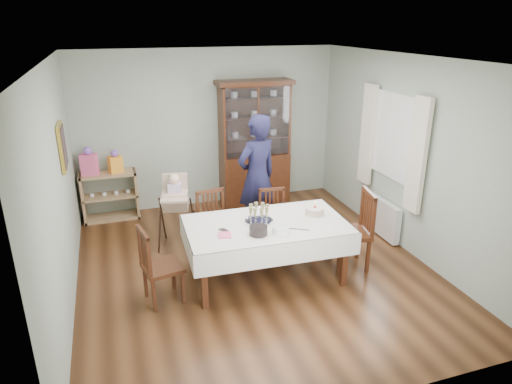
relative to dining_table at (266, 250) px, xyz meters
name	(u,v)px	position (x,y,z in m)	size (l,w,h in m)	color
floor	(254,267)	(-0.07, 0.29, -0.38)	(5.00, 5.00, 0.00)	#593319
room_shell	(241,134)	(-0.07, 0.82, 1.32)	(5.00, 5.00, 5.00)	#9EAA99
dining_table	(266,250)	(0.00, 0.00, 0.00)	(2.04, 1.22, 0.76)	#432210
china_cabinet	(255,142)	(0.68, 2.55, 0.74)	(1.30, 0.48, 2.18)	#432210
sideboard	(110,196)	(-1.82, 2.57, 0.02)	(0.90, 0.38, 0.80)	tan
picture_frame	(62,147)	(-2.29, 1.09, 1.27)	(0.04, 0.48, 0.58)	gold
window	(395,137)	(2.15, 0.59, 1.17)	(0.04, 1.02, 1.22)	white
curtain_left	(418,156)	(2.09, -0.03, 1.07)	(0.07, 0.30, 1.55)	silver
curtain_right	(368,134)	(2.09, 1.21, 1.07)	(0.07, 0.30, 1.55)	silver
radiator	(383,218)	(2.09, 0.59, -0.08)	(0.10, 0.80, 0.55)	white
chair_far_left	(216,239)	(-0.49, 0.70, -0.10)	(0.48, 0.48, 0.95)	#432210
chair_far_right	(274,233)	(0.36, 0.68, -0.12)	(0.44, 0.44, 0.89)	#432210
chair_end_left	(162,279)	(-1.33, -0.11, -0.10)	(0.50, 0.50, 0.95)	#432210
chair_end_right	(351,244)	(1.18, -0.07, -0.07)	(0.55, 0.55, 1.05)	#432210
woman	(257,177)	(0.28, 1.22, 0.55)	(0.69, 0.45, 1.88)	black
high_chair	(177,217)	(-0.92, 1.30, 0.04)	(0.57, 0.57, 1.09)	black
champagne_tray	(259,216)	(-0.07, 0.09, 0.44)	(0.36, 0.36, 0.22)	silver
birthday_cake	(315,211)	(0.68, 0.05, 0.42)	(0.27, 0.27, 0.19)	white
plate_stack_dark	(258,230)	(-0.19, -0.26, 0.43)	(0.22, 0.22, 0.10)	black
plate_stack_white	(281,230)	(0.07, -0.32, 0.42)	(0.20, 0.20, 0.08)	white
napkin_stack	(225,235)	(-0.58, -0.17, 0.39)	(0.15, 0.15, 0.02)	#F65A91
cutlery	(222,231)	(-0.58, -0.04, 0.38)	(0.10, 0.14, 0.01)	silver
cake_knife	(298,229)	(0.31, -0.29, 0.38)	(0.26, 0.02, 0.01)	silver
gift_bag_pink	(89,162)	(-2.08, 2.55, 0.62)	(0.28, 0.22, 0.46)	#F65A91
gift_bag_orange	(115,162)	(-1.68, 2.55, 0.58)	(0.24, 0.20, 0.38)	#FF9F28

